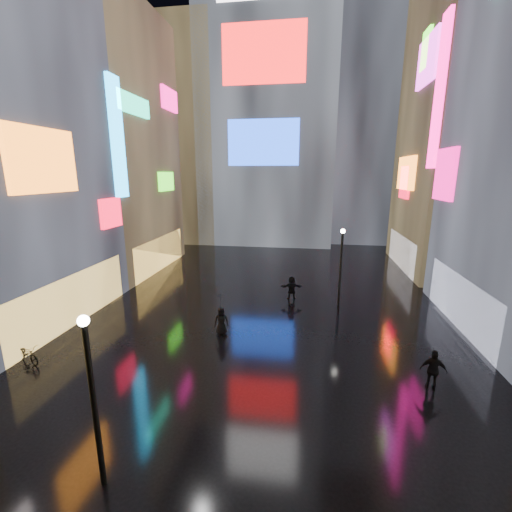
% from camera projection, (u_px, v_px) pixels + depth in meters
% --- Properties ---
extents(ground, '(140.00, 140.00, 0.00)m').
position_uv_depth(ground, '(273.00, 298.00, 24.40)').
color(ground, black).
rests_on(ground, ground).
extents(building_left_far, '(10.28, 12.00, 22.00)m').
position_uv_depth(building_left_far, '(100.00, 146.00, 29.92)').
color(building_left_far, black).
rests_on(building_left_far, ground).
extents(building_right_far, '(10.28, 12.00, 28.00)m').
position_uv_depth(building_right_far, '(479.00, 107.00, 28.35)').
color(building_right_far, black).
rests_on(building_right_far, ground).
extents(tower_main, '(16.00, 14.20, 42.00)m').
position_uv_depth(tower_main, '(271.00, 72.00, 42.91)').
color(tower_main, black).
rests_on(tower_main, ground).
extents(tower_flank_right, '(12.00, 12.00, 34.00)m').
position_uv_depth(tower_flank_right, '(365.00, 107.00, 44.03)').
color(tower_flank_right, black).
rests_on(tower_flank_right, ground).
extents(tower_flank_left, '(10.00, 10.00, 26.00)m').
position_uv_depth(tower_flank_left, '(185.00, 139.00, 44.52)').
color(tower_flank_left, black).
rests_on(tower_flank_left, ground).
extents(lamp_near, '(0.30, 0.30, 5.20)m').
position_uv_depth(lamp_near, '(93.00, 394.00, 9.10)').
color(lamp_near, black).
rests_on(lamp_near, ground).
extents(lamp_far, '(0.30, 0.30, 5.20)m').
position_uv_depth(lamp_far, '(341.00, 263.00, 22.37)').
color(lamp_far, black).
rests_on(lamp_far, ground).
extents(pedestrian_3, '(1.07, 0.61, 1.72)m').
position_uv_depth(pedestrian_3, '(433.00, 370.00, 13.91)').
color(pedestrian_3, black).
rests_on(pedestrian_3, ground).
extents(pedestrian_4, '(0.86, 0.66, 1.56)m').
position_uv_depth(pedestrian_4, '(221.00, 321.00, 18.71)').
color(pedestrian_4, black).
rests_on(pedestrian_4, ground).
extents(pedestrian_5, '(1.59, 0.69, 1.66)m').
position_uv_depth(pedestrian_5, '(292.00, 288.00, 23.96)').
color(pedestrian_5, black).
rests_on(pedestrian_5, ground).
extents(umbrella_2, '(1.21, 1.21, 0.80)m').
position_uv_depth(umbrella_2, '(221.00, 301.00, 18.44)').
color(umbrella_2, black).
rests_on(umbrella_2, pedestrian_4).
extents(bicycle, '(1.78, 1.13, 0.88)m').
position_uv_depth(bicycle, '(27.00, 354.00, 16.00)').
color(bicycle, black).
rests_on(bicycle, ground).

